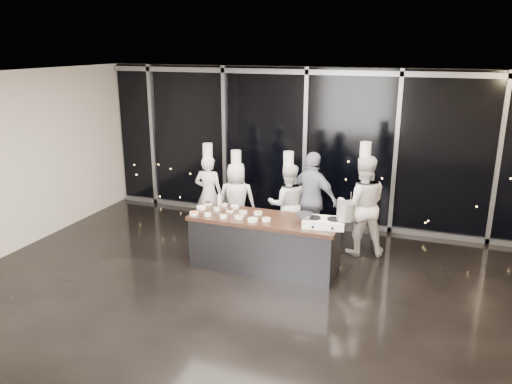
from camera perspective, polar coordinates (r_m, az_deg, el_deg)
ground at (r=7.76m, az=-1.32°, el=-11.31°), size 9.00×9.00×0.00m
room_shell at (r=6.94m, az=-0.08°, el=5.06°), size 9.02×7.02×3.21m
window_wall at (r=10.33m, az=5.69°, el=5.15°), size 8.90×0.11×3.20m
demo_counter at (r=8.33m, az=0.96°, el=-5.84°), size 2.46×0.86×0.90m
stove at (r=7.84m, az=7.75°, el=-3.46°), size 0.69×0.48×0.14m
frying_pan at (r=7.85m, az=5.48°, el=-2.59°), size 0.49×0.31×0.05m
stock_pot at (r=7.74m, az=10.22°, el=-2.18°), size 0.30×0.30×0.27m
prep_bowls at (r=8.38m, az=-3.20°, el=-2.27°), size 1.40×0.71×0.05m
squeeze_bottle at (r=8.78m, az=-4.23°, el=-0.82°), size 0.06×0.06×0.24m
chef_far_left at (r=9.88m, az=-5.41°, el=-0.09°), size 0.59×0.41×1.80m
chef_left at (r=9.57m, az=-2.24°, el=-0.88°), size 0.83×0.66×1.72m
chef_center at (r=9.29m, az=3.65°, el=-1.33°), size 0.90×0.81×1.76m
guest at (r=9.22m, az=6.45°, el=-0.84°), size 1.12×0.74×1.77m
chef_right at (r=8.97m, az=12.02°, el=-1.45°), size 1.05×0.92×2.03m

